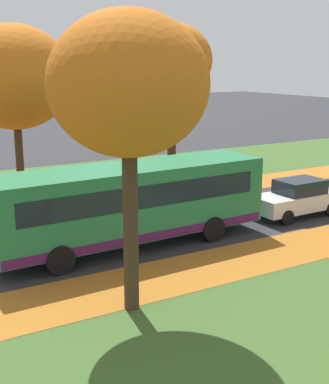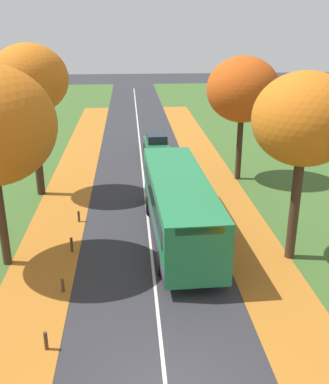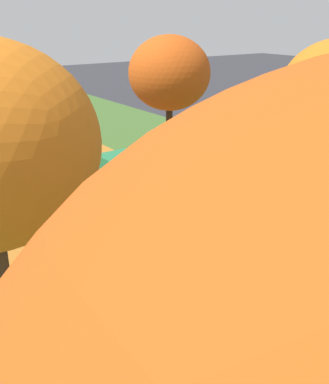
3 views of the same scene
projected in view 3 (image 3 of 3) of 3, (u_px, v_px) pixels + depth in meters
name	position (u px, v px, depth m)	size (l,w,h in m)	color
leaf_litter_left	(4.00, 252.00, 17.46)	(2.80, 60.00, 0.00)	#B26B23
grass_verge_right	(188.00, 156.00, 29.45)	(12.00, 90.00, 0.01)	#3D6028
leaf_litter_right	(189.00, 200.00, 22.41)	(2.80, 60.00, 0.00)	#B26B23
road_centre_line	(55.00, 185.00, 24.49)	(0.12, 80.00, 0.01)	silver
tree_right_mid	(169.00, 74.00, 24.06)	(4.42, 4.42, 7.73)	#382619
bollard_third	(148.00, 364.00, 11.47)	(0.12, 0.12, 0.55)	#4C3823
bollard_fourth	(90.00, 302.00, 13.86)	(0.12, 0.12, 0.68)	#4C3823
bollard_fifth	(51.00, 261.00, 16.30)	(0.12, 0.12, 0.59)	#4C3823
bus	(193.00, 213.00, 16.82)	(2.89, 10.47, 2.98)	#237A47
car_white_lead	(98.00, 176.00, 23.40)	(1.81, 4.22, 1.62)	silver
car_green_following	(49.00, 151.00, 27.72)	(1.93, 4.28, 1.62)	#1E6038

